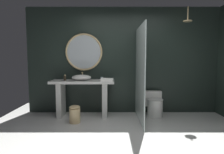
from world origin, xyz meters
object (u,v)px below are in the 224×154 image
soap_dispenser (65,78)px  round_wall_mirror (84,52)px  vessel_sink (81,77)px  folded_hand_towel (107,80)px  tumbler_cup (102,79)px  rain_shower_head (188,20)px  waste_bin (75,114)px  toilet (154,105)px

soap_dispenser → round_wall_mirror: (0.41, 0.29, 0.61)m
vessel_sink → soap_dispenser: bearing=-171.8°
vessel_sink → folded_hand_towel: size_ratio=1.68×
tumbler_cup → rain_shower_head: 2.33m
rain_shower_head → folded_hand_towel: (-1.79, -0.05, -1.34)m
rain_shower_head → waste_bin: (-2.47, -0.39, -2.03)m
soap_dispenser → folded_hand_towel: soap_dispenser is taller
vessel_sink → rain_shower_head: size_ratio=1.43×
vessel_sink → rain_shower_head: 2.73m
soap_dispenser → folded_hand_towel: size_ratio=0.50×
vessel_sink → round_wall_mirror: size_ratio=0.51×
tumbler_cup → folded_hand_towel: 0.18m
rain_shower_head → waste_bin: rain_shower_head is taller
rain_shower_head → folded_hand_towel: rain_shower_head is taller
vessel_sink → tumbler_cup: vessel_sink is taller
waste_bin → folded_hand_towel: size_ratio=1.35×
soap_dispenser → toilet: size_ratio=0.24×
tumbler_cup → waste_bin: (-0.55, -0.46, -0.70)m
tumbler_cup → waste_bin: bearing=-140.0°
tumbler_cup → folded_hand_towel: tumbler_cup is taller
toilet → waste_bin: size_ratio=1.53×
round_wall_mirror → waste_bin: bearing=-97.5°
folded_hand_towel → soap_dispenser: bearing=171.7°
round_wall_mirror → folded_hand_towel: 0.96m
vessel_sink → folded_hand_towel: bearing=-18.0°
waste_bin → soap_dispenser: bearing=122.5°
soap_dispenser → toilet: bearing=0.4°
waste_bin → folded_hand_towel: 1.03m
waste_bin → folded_hand_towel: folded_hand_towel is taller
rain_shower_head → toilet: bearing=171.2°
toilet → waste_bin: bearing=-164.4°
folded_hand_towel → tumbler_cup: bearing=134.6°
round_wall_mirror → toilet: bearing=-9.2°
vessel_sink → rain_shower_head: rain_shower_head is taller
vessel_sink → waste_bin: bearing=-97.4°
soap_dispenser → round_wall_mirror: round_wall_mirror is taller
round_wall_mirror → waste_bin: size_ratio=2.44×
vessel_sink → rain_shower_head: bearing=-3.4°
vessel_sink → soap_dispenser: vessel_sink is taller
round_wall_mirror → vessel_sink: bearing=-97.7°
rain_shower_head → toilet: 2.07m
tumbler_cup → round_wall_mirror: 0.83m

